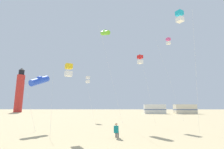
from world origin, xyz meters
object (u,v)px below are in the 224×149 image
object	(u,v)px
kite_box_scarlet	(140,60)
kite_box_cyan	(180,17)
kite_tube_blue	(40,80)
lighthouse_distant	(20,91)
kite_box_gold	(69,70)
kite_box_rainbow	(168,41)
kite_flyer_standing	(116,130)
kite_box_white	(88,80)
rv_van_cream	(185,109)
kite_tube_lime	(105,33)
rv_van_white	(155,109)

from	to	relation	value
kite_box_scarlet	kite_box_cyan	bearing A→B (deg)	-63.78
kite_tube_blue	lighthouse_distant	bearing A→B (deg)	122.04
kite_box_gold	kite_box_rainbow	xyz separation A→B (m)	(13.76, 12.81, 7.91)
kite_box_rainbow	kite_box_scarlet	xyz separation A→B (m)	(-6.06, -6.07, -5.02)
kite_flyer_standing	kite_box_white	xyz separation A→B (m)	(-4.76, 14.79, 6.31)
kite_box_gold	kite_box_white	world-z (taller)	kite_box_white
kite_flyer_standing	lighthouse_distant	xyz separation A→B (m)	(-35.94, 48.40, 7.22)
kite_flyer_standing	kite_box_white	distance (m)	16.77
lighthouse_distant	kite_box_cyan	bearing A→B (deg)	-47.75
kite_box_scarlet	lighthouse_distant	world-z (taller)	lighthouse_distant
kite_tube_blue	rv_van_cream	bearing A→B (deg)	48.15
kite_tube_blue	rv_van_cream	distance (m)	44.42
kite_box_gold	kite_box_white	distance (m)	13.59
kite_box_rainbow	kite_box_cyan	world-z (taller)	kite_box_rainbow
kite_tube_lime	kite_tube_blue	world-z (taller)	kite_tube_lime
kite_box_scarlet	rv_van_white	world-z (taller)	kite_box_scarlet
kite_box_white	kite_tube_blue	bearing A→B (deg)	-109.20
kite_tube_lime	rv_van_white	size ratio (longest dim) A/B	2.21
kite_box_gold	kite_box_cyan	xyz separation A→B (m)	(10.77, 0.50, 5.56)
kite_box_rainbow	lighthouse_distant	size ratio (longest dim) A/B	0.85
kite_box_cyan	rv_van_cream	xyz separation A→B (m)	(14.72, 35.57, -9.86)
kite_box_gold	kite_box_cyan	bearing A→B (deg)	2.66
kite_box_gold	rv_van_cream	world-z (taller)	kite_box_gold
kite_flyer_standing	rv_van_cream	distance (m)	42.91
kite_box_scarlet	kite_box_gold	bearing A→B (deg)	-138.80
kite_tube_lime	kite_tube_blue	distance (m)	12.70
kite_tube_lime	kite_box_white	distance (m)	8.55
kite_tube_lime	kite_box_scarlet	world-z (taller)	kite_tube_lime
lighthouse_distant	rv_van_white	xyz separation A→B (m)	(48.17, -10.27, -6.45)
kite_box_cyan	rv_van_cream	world-z (taller)	kite_box_cyan
kite_tube_blue	kite_box_cyan	world-z (taller)	kite_box_cyan
kite_box_gold	kite_box_white	size ratio (longest dim) A/B	0.84
kite_flyer_standing	kite_box_scarlet	world-z (taller)	kite_box_scarlet
kite_flyer_standing	rv_van_white	size ratio (longest dim) A/B	0.18
kite_box_rainbow	kite_tube_blue	distance (m)	21.94
kite_box_white	rv_van_white	xyz separation A→B (m)	(16.99, 23.35, -5.53)
kite_box_cyan	rv_van_white	bearing A→B (deg)	80.93
rv_van_cream	kite_tube_lime	bearing A→B (deg)	-133.69
kite_tube_lime	lighthouse_distant	bearing A→B (deg)	132.43
lighthouse_distant	rv_van_white	bearing A→B (deg)	-12.03
kite_box_white	rv_van_cream	world-z (taller)	kite_box_white
kite_box_rainbow	rv_van_cream	world-z (taller)	kite_box_rainbow
kite_flyer_standing	kite_box_white	size ratio (longest dim) A/B	0.15
kite_flyer_standing	kite_box_scarlet	xyz separation A→B (m)	(3.35, 8.00, 7.97)
kite_box_white	rv_van_cream	distance (m)	34.78
kite_tube_lime	kite_box_scarlet	distance (m)	7.68
lighthouse_distant	rv_van_cream	size ratio (longest dim) A/B	2.56
kite_tube_blue	kite_box_scarlet	world-z (taller)	kite_box_scarlet
kite_tube_lime	rv_van_cream	bearing A→B (deg)	49.44
kite_box_scarlet	rv_van_white	xyz separation A→B (m)	(8.88, 30.13, -7.19)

